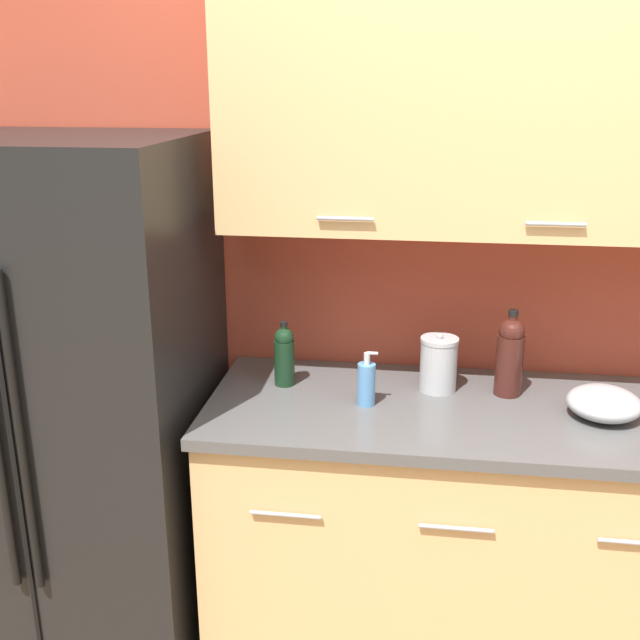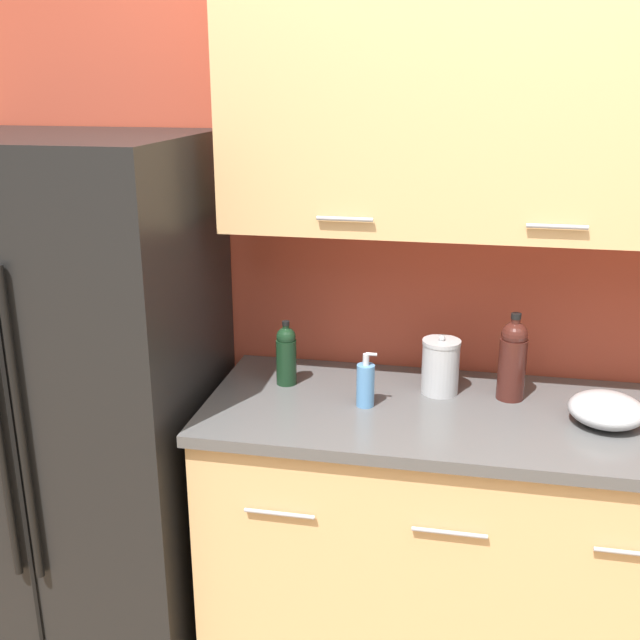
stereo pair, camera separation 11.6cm
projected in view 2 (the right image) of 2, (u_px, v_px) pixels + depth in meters
wall_back at (538, 215)px, 2.29m from camera, size 10.00×0.39×2.60m
counter_unit at (525, 549)px, 2.32m from camera, size 1.96×0.64×0.93m
refrigerator at (79, 404)px, 2.43m from camera, size 0.84×0.73×1.71m
wine_bottle at (513, 359)px, 2.25m from camera, size 0.08×0.08×0.27m
soap_dispenser at (366, 384)px, 2.22m from camera, size 0.06×0.05×0.17m
oil_bottle at (286, 354)px, 2.37m from camera, size 0.07×0.07×0.21m
steel_canister at (440, 366)px, 2.31m from camera, size 0.12×0.12×0.19m
mixing_bowl at (607, 410)px, 2.11m from camera, size 0.21×0.21×0.09m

